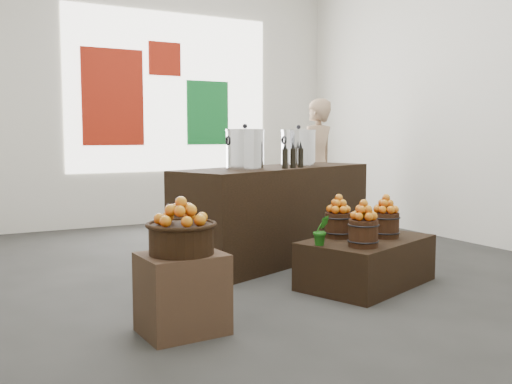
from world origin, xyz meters
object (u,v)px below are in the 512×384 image
counter (276,213)px  stock_pot_left (245,150)px  stock_pot_center (298,149)px  wicker_basket (182,239)px  crate (182,293)px  shopper (316,165)px  display_table (367,262)px

counter → stock_pot_left: 0.86m
counter → stock_pot_center: 0.80m
wicker_basket → stock_pot_left: (1.27, 1.53, 0.55)m
crate → counter: bearing=44.4°
crate → stock_pot_center: stock_pot_center is taller
stock_pot_center → wicker_basket: bearing=-138.8°
crate → shopper: (3.24, 3.14, 0.66)m
wicker_basket → stock_pot_left: stock_pot_left is taller
wicker_basket → shopper: (3.24, 3.14, 0.28)m
stock_pot_left → crate: bearing=-129.8°
wicker_basket → display_table: size_ratio=0.36×
display_table → counter: counter is taller
stock_pot_left → shopper: bearing=39.4°
wicker_basket → stock_pot_center: (2.11, 1.84, 0.55)m
stock_pot_left → shopper: shopper is taller
crate → display_table: (1.92, 0.39, -0.06)m
counter → stock_pot_center: size_ratio=6.47×
wicker_basket → shopper: shopper is taller
display_table → stock_pot_left: bearing=99.7°
crate → wicker_basket: wicker_basket is taller
crate → counter: (1.74, 1.71, 0.23)m
counter → crate: bearing=-156.3°
counter → stock_pot_left: size_ratio=6.47×
display_table → wicker_basket: bearing=171.6°
stock_pot_left → stock_pot_center: (0.84, 0.32, 0.00)m
stock_pot_center → crate: bearing=-138.8°
wicker_basket → stock_pot_center: 2.86m
counter → display_table: bearing=-103.1°
display_table → shopper: (1.32, 2.75, 0.72)m
crate → stock_pot_center: size_ratio=1.44×
wicker_basket → counter: 2.44m
crate → stock_pot_center: (2.11, 1.84, 0.92)m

